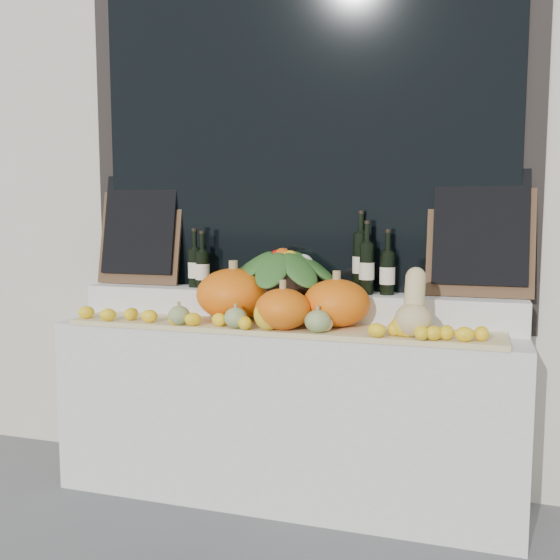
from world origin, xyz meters
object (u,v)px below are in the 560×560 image
Objects in this scene: produce_bowl at (283,270)px; butternut_squash at (414,309)px; pumpkin_left at (234,294)px; pumpkin_right at (336,303)px; wine_bottle_tall at (361,262)px.

butternut_squash is at bearing -24.06° from produce_bowl.
pumpkin_left is 0.92m from butternut_squash.
produce_bowl is at bearing 149.17° from pumpkin_right.
pumpkin_left is 1.26× the size of butternut_squash.
wine_bottle_tall is at bearing 20.96° from pumpkin_left.
wine_bottle_tall is at bearing 9.60° from produce_bowl.
butternut_squash is (0.91, -0.15, -0.01)m from pumpkin_left.
butternut_squash reaches higher than pumpkin_right.
butternut_squash is 0.78m from produce_bowl.
butternut_squash is at bearing -17.44° from pumpkin_right.
pumpkin_left reaches higher than pumpkin_right.
wine_bottle_tall is (0.60, 0.23, 0.16)m from pumpkin_left.
produce_bowl is (0.21, 0.16, 0.11)m from pumpkin_left.
produce_bowl is 1.50× the size of wine_bottle_tall.
pumpkin_left is at bearing -141.77° from produce_bowl.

